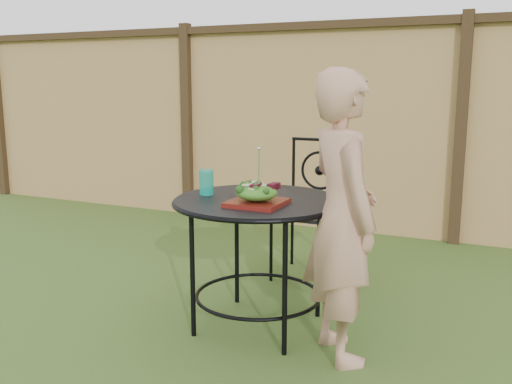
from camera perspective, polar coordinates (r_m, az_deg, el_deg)
ground at (r=3.53m, az=-6.69°, el=-11.44°), size 60.00×60.00×0.00m
fence at (r=5.28m, az=5.58°, el=6.63°), size 8.00×0.12×1.90m
patio_table at (r=3.09m, az=0.22°, el=-3.21°), size 0.92×0.92×0.72m
patio_chair at (r=3.98m, az=5.63°, el=-1.24°), size 0.46×0.46×0.95m
diner at (r=2.76m, az=8.60°, el=-2.50°), size 0.59×0.61×1.41m
salad_plate at (r=2.90m, az=0.09°, el=-1.09°), size 0.27×0.27×0.02m
salad at (r=2.89m, az=0.10°, el=-0.08°), size 0.21×0.21×0.08m
fork at (r=2.86m, az=0.28°, el=2.46°), size 0.01×0.01×0.18m
drinking_glass at (r=3.17m, az=-4.98°, el=0.98°), size 0.08×0.08×0.14m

